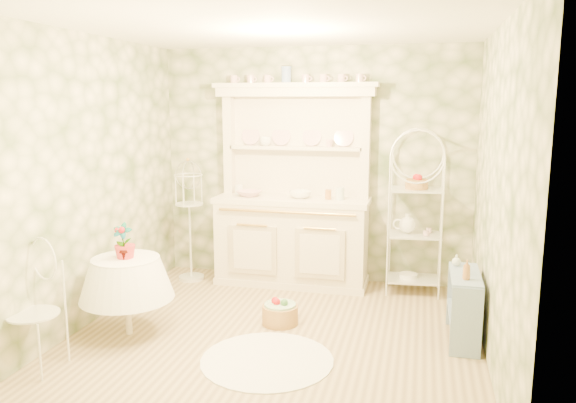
% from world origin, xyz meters
% --- Properties ---
extents(floor, '(3.60, 3.60, 0.00)m').
position_xyz_m(floor, '(0.00, 0.00, 0.00)').
color(floor, tan).
rests_on(floor, ground).
extents(ceiling, '(3.60, 3.60, 0.00)m').
position_xyz_m(ceiling, '(0.00, 0.00, 2.70)').
color(ceiling, white).
rests_on(ceiling, floor).
extents(wall_left, '(3.60, 3.60, 0.00)m').
position_xyz_m(wall_left, '(-1.80, 0.00, 1.35)').
color(wall_left, beige).
rests_on(wall_left, floor).
extents(wall_right, '(3.60, 3.60, 0.00)m').
position_xyz_m(wall_right, '(1.80, 0.00, 1.35)').
color(wall_right, beige).
rests_on(wall_right, floor).
extents(wall_back, '(3.60, 3.60, 0.00)m').
position_xyz_m(wall_back, '(0.00, 1.80, 1.35)').
color(wall_back, beige).
rests_on(wall_back, floor).
extents(wall_front, '(3.60, 3.60, 0.00)m').
position_xyz_m(wall_front, '(0.00, -1.80, 1.35)').
color(wall_front, beige).
rests_on(wall_front, floor).
extents(kitchen_dresser, '(1.87, 0.61, 2.29)m').
position_xyz_m(kitchen_dresser, '(-0.20, 1.52, 1.15)').
color(kitchen_dresser, white).
rests_on(kitchen_dresser, floor).
extents(bakers_rack, '(0.54, 0.41, 1.66)m').
position_xyz_m(bakers_rack, '(1.17, 1.54, 0.83)').
color(bakers_rack, white).
rests_on(bakers_rack, floor).
extents(side_shelf, '(0.25, 0.65, 0.56)m').
position_xyz_m(side_shelf, '(1.63, 0.32, 0.28)').
color(side_shelf, '#819ABD').
rests_on(side_shelf, floor).
extents(round_table, '(0.88, 0.88, 0.72)m').
position_xyz_m(round_table, '(-1.31, -0.24, 0.36)').
color(round_table, white).
rests_on(round_table, floor).
extents(cafe_chair, '(0.54, 0.54, 0.92)m').
position_xyz_m(cafe_chair, '(-1.68, -1.02, 0.46)').
color(cafe_chair, white).
rests_on(cafe_chair, floor).
extents(birdcage_stand, '(0.34, 0.34, 1.42)m').
position_xyz_m(birdcage_stand, '(-1.40, 1.38, 0.71)').
color(birdcage_stand, white).
rests_on(birdcage_stand, floor).
extents(floor_basket, '(0.31, 0.31, 0.19)m').
position_xyz_m(floor_basket, '(-0.03, 0.31, 0.10)').
color(floor_basket, '#B18043').
rests_on(floor_basket, floor).
extents(lace_rug, '(1.26, 1.26, 0.01)m').
position_xyz_m(lace_rug, '(0.06, -0.47, 0.00)').
color(lace_rug, white).
rests_on(lace_rug, floor).
extents(bowl_floral, '(0.33, 0.33, 0.07)m').
position_xyz_m(bowl_floral, '(-0.70, 1.49, 1.02)').
color(bowl_floral, white).
rests_on(bowl_floral, kitchen_dresser).
extents(bowl_white, '(0.31, 0.31, 0.08)m').
position_xyz_m(bowl_white, '(-0.10, 1.52, 1.02)').
color(bowl_white, white).
rests_on(bowl_white, kitchen_dresser).
extents(cup_left, '(0.17, 0.17, 0.11)m').
position_xyz_m(cup_left, '(-0.55, 1.66, 1.61)').
color(cup_left, white).
rests_on(cup_left, kitchen_dresser).
extents(cup_right, '(0.11, 0.11, 0.08)m').
position_xyz_m(cup_right, '(0.20, 1.68, 1.61)').
color(cup_right, white).
rests_on(cup_right, kitchen_dresser).
extents(potted_geranium, '(0.18, 0.14, 0.32)m').
position_xyz_m(potted_geranium, '(-1.30, -0.29, 0.85)').
color(potted_geranium, '#3F7238').
rests_on(potted_geranium, round_table).
extents(bottle_amber, '(0.07, 0.07, 0.17)m').
position_xyz_m(bottle_amber, '(1.62, 0.15, 0.68)').
color(bottle_amber, '#AF7236').
rests_on(bottle_amber, side_shelf).
extents(bottle_blue, '(0.05, 0.05, 0.10)m').
position_xyz_m(bottle_blue, '(1.63, 0.31, 0.65)').
color(bottle_blue, '#758FC6').
rests_on(bottle_blue, side_shelf).
extents(bottle_glass, '(0.10, 0.10, 0.10)m').
position_xyz_m(bottle_glass, '(1.56, 0.55, 0.65)').
color(bottle_glass, silver).
rests_on(bottle_glass, side_shelf).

